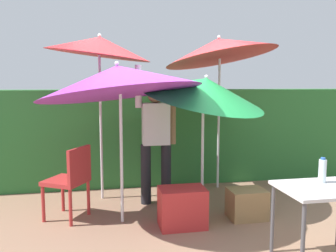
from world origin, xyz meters
TOP-DOWN VIEW (x-y plane):
  - ground_plane at (0.00, 0.00)m, footprint 24.00×24.00m
  - hedge_row at (0.00, 1.69)m, footprint 8.00×0.70m
  - umbrella_rainbow at (-0.63, -0.03)m, footprint 1.92×1.90m
  - umbrella_orange at (-0.84, 0.92)m, footprint 1.47×1.46m
  - umbrella_yellow at (0.47, 0.27)m, footprint 1.65×1.61m
  - umbrella_navy at (0.94, 1.09)m, footprint 1.75×1.72m
  - person_vendor at (-0.12, 0.58)m, footprint 0.55×0.22m
  - chair_plastic at (-1.21, 0.19)m, footprint 0.60×0.60m
  - cooler_box at (0.05, -0.29)m, footprint 0.53×0.36m
  - crate_cardboard at (0.89, -0.19)m, footprint 0.44×0.34m
  - folding_table at (1.13, -1.31)m, footprint 0.80×0.60m
  - bottle_water at (1.19, -1.18)m, footprint 0.07×0.07m

SIDE VIEW (x-z plane):
  - ground_plane at x=0.00m, z-range 0.00..0.00m
  - crate_cardboard at x=0.89m, z-range 0.00..0.36m
  - cooler_box at x=0.05m, z-range 0.00..0.46m
  - chair_plastic at x=-1.21m, z-range 0.07..0.96m
  - folding_table at x=1.13m, z-range 0.27..0.98m
  - hedge_row at x=0.00m, z-range 0.00..1.54m
  - bottle_water at x=1.19m, z-range 0.71..0.95m
  - person_vendor at x=-0.12m, z-range -0.01..1.87m
  - umbrella_yellow at x=0.47m, z-range 0.58..2.55m
  - umbrella_rainbow at x=-0.63m, z-range 0.66..2.70m
  - umbrella_orange at x=-0.84m, z-range 0.95..3.34m
  - umbrella_navy at x=0.94m, z-range 0.89..3.43m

